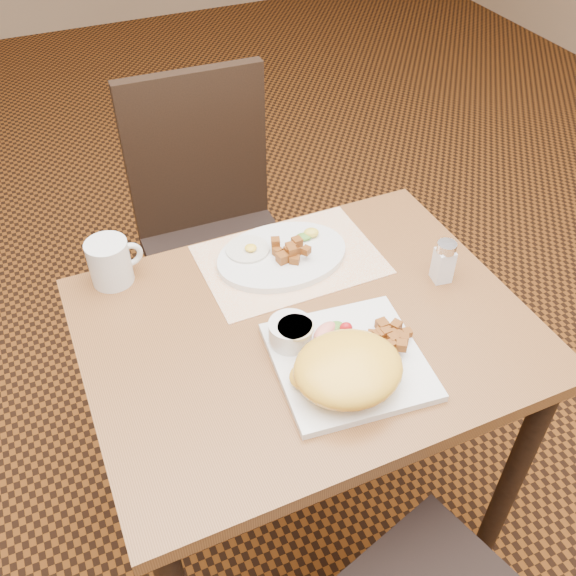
{
  "coord_description": "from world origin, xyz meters",
  "views": [
    {
      "loc": [
        -0.41,
        -0.83,
        1.69
      ],
      "look_at": [
        -0.02,
        0.05,
        0.82
      ],
      "focal_mm": 40.0,
      "sensor_mm": 36.0,
      "label": 1
    }
  ],
  "objects_px": {
    "plate_square": "(348,361)",
    "plate_oval": "(282,256)",
    "salt_shaker": "(444,261)",
    "table": "(306,360)",
    "chair_far": "(213,224)",
    "coffee_mug": "(111,262)"
  },
  "relations": [
    {
      "from": "plate_square",
      "to": "plate_oval",
      "type": "bearing_deg",
      "value": 88.53
    },
    {
      "from": "plate_square",
      "to": "salt_shaker",
      "type": "height_order",
      "value": "salt_shaker"
    },
    {
      "from": "table",
      "to": "plate_oval",
      "type": "height_order",
      "value": "plate_oval"
    },
    {
      "from": "chair_far",
      "to": "salt_shaker",
      "type": "relative_size",
      "value": 9.7
    },
    {
      "from": "coffee_mug",
      "to": "plate_oval",
      "type": "bearing_deg",
      "value": -13.18
    },
    {
      "from": "plate_oval",
      "to": "coffee_mug",
      "type": "xyz_separation_m",
      "value": [
        -0.37,
        0.09,
        0.04
      ]
    },
    {
      "from": "chair_far",
      "to": "table",
      "type": "bearing_deg",
      "value": 90.61
    },
    {
      "from": "chair_far",
      "to": "plate_square",
      "type": "bearing_deg",
      "value": 92.76
    },
    {
      "from": "plate_oval",
      "to": "coffee_mug",
      "type": "bearing_deg",
      "value": 166.82
    },
    {
      "from": "chair_far",
      "to": "coffee_mug",
      "type": "relative_size",
      "value": 8.0
    },
    {
      "from": "table",
      "to": "coffee_mug",
      "type": "bearing_deg",
      "value": 137.86
    },
    {
      "from": "chair_far",
      "to": "salt_shaker",
      "type": "xyz_separation_m",
      "value": [
        0.32,
        -0.67,
        0.26
      ]
    },
    {
      "from": "plate_oval",
      "to": "salt_shaker",
      "type": "bearing_deg",
      "value": -34.71
    },
    {
      "from": "table",
      "to": "coffee_mug",
      "type": "xyz_separation_m",
      "value": [
        -0.33,
        0.3,
        0.16
      ]
    },
    {
      "from": "salt_shaker",
      "to": "plate_square",
      "type": "bearing_deg",
      "value": -155.61
    },
    {
      "from": "salt_shaker",
      "to": "coffee_mug",
      "type": "xyz_separation_m",
      "value": [
        -0.66,
        0.29,
        -0.0
      ]
    },
    {
      "from": "table",
      "to": "plate_square",
      "type": "relative_size",
      "value": 3.21
    },
    {
      "from": "salt_shaker",
      "to": "coffee_mug",
      "type": "height_order",
      "value": "coffee_mug"
    },
    {
      "from": "coffee_mug",
      "to": "plate_square",
      "type": "bearing_deg",
      "value": -50.0
    },
    {
      "from": "table",
      "to": "coffee_mug",
      "type": "distance_m",
      "value": 0.47
    },
    {
      "from": "chair_far",
      "to": "plate_square",
      "type": "height_order",
      "value": "chair_far"
    },
    {
      "from": "plate_square",
      "to": "plate_oval",
      "type": "distance_m",
      "value": 0.34
    }
  ]
}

